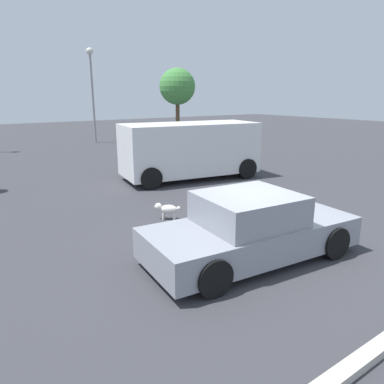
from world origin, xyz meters
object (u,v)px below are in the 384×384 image
(van_white, at_px, (190,149))
(light_post_far, at_px, (92,79))
(dog, at_px, (167,209))
(sedan_foreground, at_px, (251,229))

(van_white, xyz_separation_m, light_post_far, (1.01, 12.56, 2.98))
(light_post_far, bearing_deg, van_white, -94.58)
(dog, relative_size, van_white, 0.10)
(sedan_foreground, height_order, dog, sedan_foreground)
(dog, bearing_deg, sedan_foreground, 133.44)
(sedan_foreground, distance_m, dog, 2.92)
(dog, distance_m, light_post_far, 17.13)
(sedan_foreground, relative_size, light_post_far, 0.72)
(dog, xyz_separation_m, light_post_far, (4.23, 16.15, 3.84))
(sedan_foreground, distance_m, van_white, 7.21)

